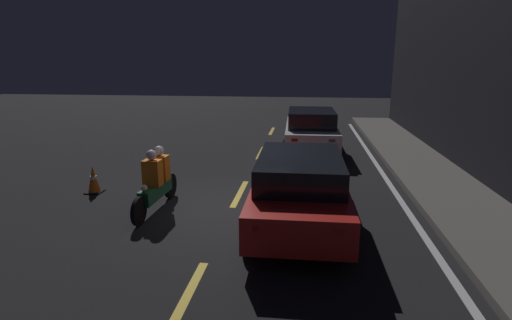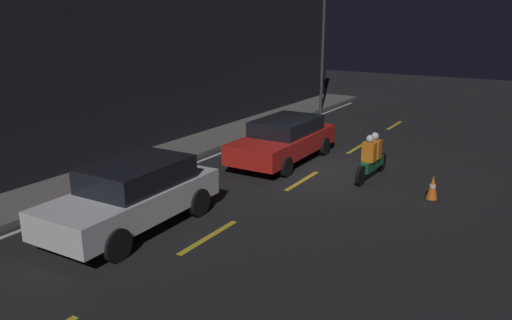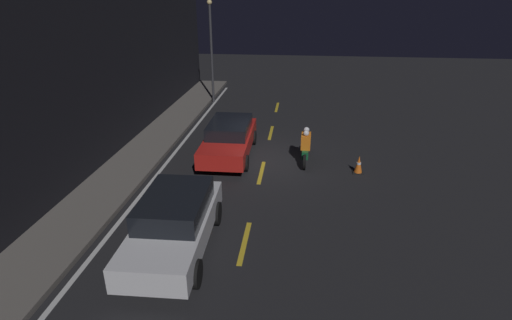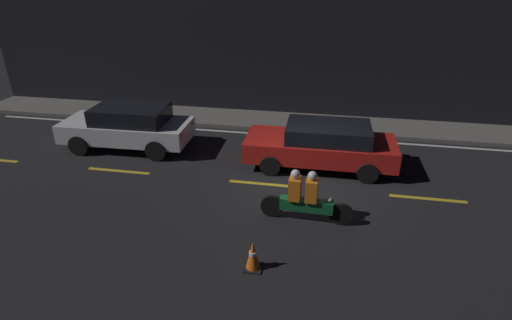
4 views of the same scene
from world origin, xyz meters
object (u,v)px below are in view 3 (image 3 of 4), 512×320
object	(u,v)px
traffic_cone_near	(359,165)
street_lamp	(211,47)
taxi_red	(229,138)
sedan_white	(175,222)
motorcycle	(306,146)

from	to	relation	value
traffic_cone_near	street_lamp	world-z (taller)	street_lamp
taxi_red	sedan_white	bearing A→B (deg)	-3.05
sedan_white	street_lamp	distance (m)	15.03
sedan_white	taxi_red	xyz separation A→B (m)	(6.50, -0.27, -0.05)
sedan_white	motorcycle	size ratio (longest dim) A/B	1.92
motorcycle	street_lamp	distance (m)	10.43
sedan_white	taxi_red	size ratio (longest dim) A/B	0.95
motorcycle	street_lamp	size ratio (longest dim) A/B	0.39
motorcycle	traffic_cone_near	world-z (taller)	motorcycle
sedan_white	taxi_red	bearing A→B (deg)	176.13
sedan_white	motorcycle	xyz separation A→B (m)	(6.20, -3.34, -0.17)
traffic_cone_near	street_lamp	bearing A→B (deg)	38.50
sedan_white	traffic_cone_near	xyz separation A→B (m)	(5.32, -5.29, -0.47)
taxi_red	traffic_cone_near	world-z (taller)	taxi_red
motorcycle	traffic_cone_near	size ratio (longest dim) A/B	3.36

